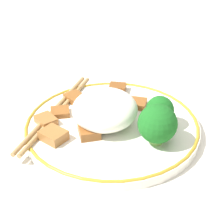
{
  "coord_description": "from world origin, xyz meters",
  "views": [
    {
      "loc": [
        -0.46,
        -0.04,
        0.32
      ],
      "look_at": [
        0.0,
        0.0,
        0.03
      ],
      "focal_mm": 60.0,
      "sensor_mm": 36.0,
      "label": 1
    }
  ],
  "objects_px": {
    "broccoli_back_center": "(160,112)",
    "chopsticks": "(56,111)",
    "plate": "(112,126)",
    "broccoli_back_left": "(158,124)"
  },
  "relations": [
    {
      "from": "plate",
      "to": "broccoli_back_center",
      "type": "relative_size",
      "value": 5.38
    },
    {
      "from": "plate",
      "to": "broccoli_back_center",
      "type": "xyz_separation_m",
      "value": [
        -0.0,
        -0.07,
        0.03
      ]
    },
    {
      "from": "broccoli_back_center",
      "to": "chopsticks",
      "type": "height_order",
      "value": "broccoli_back_center"
    },
    {
      "from": "broccoli_back_left",
      "to": "broccoli_back_center",
      "type": "bearing_deg",
      "value": -5.84
    },
    {
      "from": "broccoli_back_left",
      "to": "chopsticks",
      "type": "xyz_separation_m",
      "value": [
        0.06,
        0.15,
        -0.03
      ]
    },
    {
      "from": "plate",
      "to": "chopsticks",
      "type": "distance_m",
      "value": 0.09
    },
    {
      "from": "broccoli_back_center",
      "to": "broccoli_back_left",
      "type": "bearing_deg",
      "value": 174.16
    },
    {
      "from": "plate",
      "to": "broccoli_back_left",
      "type": "distance_m",
      "value": 0.08
    },
    {
      "from": "plate",
      "to": "broccoli_back_left",
      "type": "relative_size",
      "value": 4.46
    },
    {
      "from": "broccoli_back_left",
      "to": "chopsticks",
      "type": "distance_m",
      "value": 0.17
    }
  ]
}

